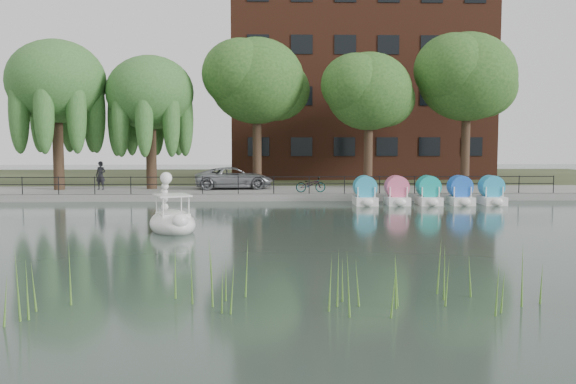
{
  "coord_description": "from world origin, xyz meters",
  "views": [
    {
      "loc": [
        -0.38,
        -22.74,
        3.63
      ],
      "look_at": [
        0.5,
        4.0,
        1.3
      ],
      "focal_mm": 40.0,
      "sensor_mm": 36.0,
      "label": 1
    }
  ],
  "objects_px": {
    "pedestrian": "(101,173)",
    "bicycle": "(311,184)",
    "swan_boat": "(172,219)",
    "minivan": "(234,176)"
  },
  "relations": [
    {
      "from": "minivan",
      "to": "bicycle",
      "type": "xyz_separation_m",
      "value": [
        4.56,
        -2.62,
        -0.27
      ]
    },
    {
      "from": "bicycle",
      "to": "pedestrian",
      "type": "distance_m",
      "value": 12.81
    },
    {
      "from": "bicycle",
      "to": "pedestrian",
      "type": "bearing_deg",
      "value": 75.13
    },
    {
      "from": "pedestrian",
      "to": "swan_boat",
      "type": "distance_m",
      "value": 16.04
    },
    {
      "from": "swan_boat",
      "to": "pedestrian",
      "type": "bearing_deg",
      "value": 91.14
    },
    {
      "from": "swan_boat",
      "to": "minivan",
      "type": "bearing_deg",
      "value": 61.36
    },
    {
      "from": "pedestrian",
      "to": "bicycle",
      "type": "bearing_deg",
      "value": 6.98
    },
    {
      "from": "pedestrian",
      "to": "minivan",
      "type": "bearing_deg",
      "value": 19.81
    },
    {
      "from": "pedestrian",
      "to": "swan_boat",
      "type": "xyz_separation_m",
      "value": [
        6.44,
        -14.66,
        -0.9
      ]
    },
    {
      "from": "bicycle",
      "to": "pedestrian",
      "type": "relative_size",
      "value": 0.87
    }
  ]
}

